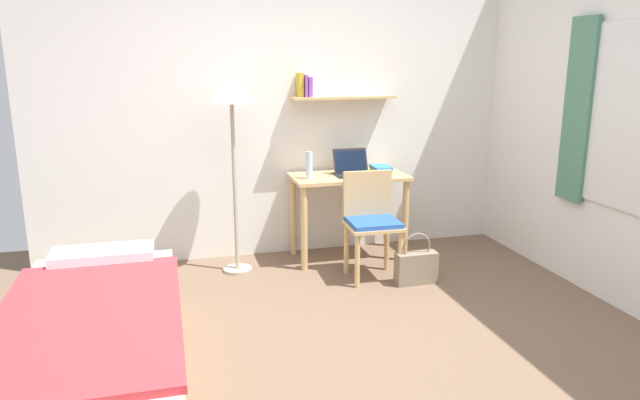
{
  "coord_description": "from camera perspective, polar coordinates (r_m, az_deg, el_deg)",
  "views": [
    {
      "loc": [
        -1.05,
        -3.0,
        1.75
      ],
      "look_at": [
        -0.11,
        0.51,
        0.85
      ],
      "focal_mm": 32.55,
      "sensor_mm": 36.0,
      "label": 1
    }
  ],
  "objects": [
    {
      "name": "ground_plane",
      "position": [
        3.63,
        3.93,
        -14.97
      ],
      "size": [
        5.28,
        5.28,
        0.0
      ],
      "primitive_type": "plane",
      "color": "brown"
    },
    {
      "name": "wall_back",
      "position": [
        5.15,
        -3.15,
        8.92
      ],
      "size": [
        4.4,
        0.27,
        2.6
      ],
      "color": "white",
      "rests_on": "ground_plane"
    },
    {
      "name": "bed",
      "position": [
        3.43,
        -21.32,
        -13.23
      ],
      "size": [
        0.93,
        1.95,
        0.54
      ],
      "color": "tan",
      "rests_on": "ground_plane"
    },
    {
      "name": "desk",
      "position": [
        5.07,
        2.83,
        0.78
      ],
      "size": [
        1.0,
        0.52,
        0.75
      ],
      "color": "tan",
      "rests_on": "ground_plane"
    },
    {
      "name": "desk_chair",
      "position": [
        4.66,
        5.06,
        -1.85
      ],
      "size": [
        0.43,
        0.4,
        0.85
      ],
      "color": "tan",
      "rests_on": "ground_plane"
    },
    {
      "name": "standing_lamp",
      "position": [
        4.65,
        -8.69,
        9.59
      ],
      "size": [
        0.36,
        0.36,
        1.62
      ],
      "color": "#B2A893",
      "rests_on": "ground_plane"
    },
    {
      "name": "laptop",
      "position": [
        5.04,
        3.14,
        3.13
      ],
      "size": [
        0.31,
        0.24,
        0.22
      ],
      "color": "black",
      "rests_on": "desk"
    },
    {
      "name": "water_bottle",
      "position": [
        4.86,
        -1.07,
        3.44
      ],
      "size": [
        0.06,
        0.06,
        0.23
      ],
      "primitive_type": "cylinder",
      "color": "silver",
      "rests_on": "desk"
    },
    {
      "name": "book_stack",
      "position": [
        5.18,
        6.02,
        3.06
      ],
      "size": [
        0.16,
        0.21,
        0.06
      ],
      "color": "gold",
      "rests_on": "desk"
    },
    {
      "name": "handbag",
      "position": [
        4.66,
        9.44,
        -6.46
      ],
      "size": [
        0.33,
        0.12,
        0.42
      ],
      "color": "gray",
      "rests_on": "ground_plane"
    }
  ]
}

